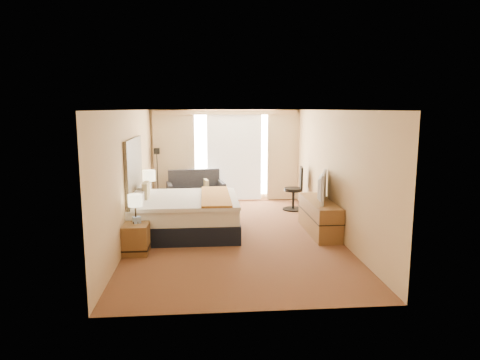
{
  "coord_description": "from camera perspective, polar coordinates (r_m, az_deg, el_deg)",
  "views": [
    {
      "loc": [
        -0.61,
        -8.71,
        2.62
      ],
      "look_at": [
        0.16,
        0.4,
        1.1
      ],
      "focal_mm": 32.0,
      "sensor_mm": 36.0,
      "label": 1
    }
  ],
  "objects": [
    {
      "name": "lamp_left",
      "position": [
        8.01,
        -13.81,
        -2.73
      ],
      "size": [
        0.26,
        0.26,
        0.54
      ],
      "color": "black",
      "rests_on": "nightstand_left"
    },
    {
      "name": "window",
      "position": [
        12.28,
        -0.78,
        3.38
      ],
      "size": [
        2.3,
        0.02,
        2.3
      ],
      "primitive_type": "cube",
      "color": "white",
      "rests_on": "wall_back"
    },
    {
      "name": "wall_back",
      "position": [
        12.29,
        -1.96,
        3.29
      ],
      "size": [
        4.2,
        0.02,
        2.6
      ],
      "primitive_type": "cube",
      "color": "#E3C28A",
      "rests_on": "ground"
    },
    {
      "name": "wall_right",
      "position": [
        9.21,
        12.33,
        1.0
      ],
      "size": [
        0.02,
        7.0,
        2.6
      ],
      "primitive_type": "cube",
      "color": "#E3C28A",
      "rests_on": "ground"
    },
    {
      "name": "lamp_right",
      "position": [
        10.41,
        -12.04,
        0.5
      ],
      "size": [
        0.3,
        0.3,
        0.63
      ],
      "color": "black",
      "rests_on": "nightstand_right"
    },
    {
      "name": "media_dresser",
      "position": [
        9.32,
        10.53,
        -4.8
      ],
      "size": [
        0.5,
        1.8,
        0.7
      ],
      "primitive_type": "cube",
      "color": "brown",
      "rests_on": "floor"
    },
    {
      "name": "curtains",
      "position": [
        12.17,
        -1.95,
        3.74
      ],
      "size": [
        4.12,
        0.19,
        2.56
      ],
      "color": "beige",
      "rests_on": "floor"
    },
    {
      "name": "floor",
      "position": [
        9.11,
        -0.79,
        -7.26
      ],
      "size": [
        4.2,
        7.0,
        0.02
      ],
      "primitive_type": "cube",
      "color": "maroon",
      "rests_on": "ground"
    },
    {
      "name": "television",
      "position": [
        9.13,
        10.42,
        -0.87
      ],
      "size": [
        0.47,
        1.06,
        0.62
      ],
      "primitive_type": "imported",
      "rotation": [
        0.0,
        0.0,
        1.25
      ],
      "color": "black",
      "rests_on": "media_dresser"
    },
    {
      "name": "tissue_box",
      "position": [
        8.1,
        -13.6,
        -5.19
      ],
      "size": [
        0.17,
        0.17,
        0.12
      ],
      "primitive_type": "cube",
      "rotation": [
        0.0,
        0.0,
        0.43
      ],
      "color": "#91AFE0",
      "rests_on": "nightstand_left"
    },
    {
      "name": "bed",
      "position": [
        9.23,
        -7.52,
        -4.53
      ],
      "size": [
        2.27,
        2.08,
        1.1
      ],
      "color": "black",
      "rests_on": "floor"
    },
    {
      "name": "telephone",
      "position": [
        10.6,
        -11.3,
        -1.8
      ],
      "size": [
        0.21,
        0.18,
        0.07
      ],
      "primitive_type": "cube",
      "rotation": [
        0.0,
        0.0,
        0.22
      ],
      "color": "black",
      "rests_on": "nightstand_right"
    },
    {
      "name": "nightstand_right",
      "position": [
        10.5,
        -11.62,
        -3.65
      ],
      "size": [
        0.45,
        0.52,
        0.55
      ],
      "primitive_type": "cube",
      "color": "brown",
      "rests_on": "floor"
    },
    {
      "name": "desk_chair",
      "position": [
        11.26,
        7.44,
        -1.44
      ],
      "size": [
        0.55,
        0.55,
        1.14
      ],
      "rotation": [
        0.0,
        0.0,
        -0.15
      ],
      "color": "black",
      "rests_on": "floor"
    },
    {
      "name": "ceiling",
      "position": [
        8.73,
        -0.83,
        9.32
      ],
      "size": [
        4.2,
        7.0,
        0.02
      ],
      "primitive_type": "cube",
      "color": "white",
      "rests_on": "wall_back"
    },
    {
      "name": "wall_left",
      "position": [
        8.93,
        -14.38,
        0.66
      ],
      "size": [
        0.02,
        7.0,
        2.6
      ],
      "primitive_type": "cube",
      "color": "#E3C28A",
      "rests_on": "ground"
    },
    {
      "name": "floor_lamp",
      "position": [
        11.96,
        -10.99,
        2.01
      ],
      "size": [
        0.2,
        0.2,
        1.56
      ],
      "color": "black",
      "rests_on": "floor"
    },
    {
      "name": "loveseat",
      "position": [
        11.78,
        -5.9,
        -1.86
      ],
      "size": [
        1.65,
        1.06,
        0.96
      ],
      "rotation": [
        0.0,
        0.0,
        0.16
      ],
      "color": "#561A18",
      "rests_on": "floor"
    },
    {
      "name": "headboard",
      "position": [
        9.12,
        -13.92,
        0.73
      ],
      "size": [
        0.06,
        1.85,
        1.5
      ],
      "primitive_type": "cube",
      "color": "black",
      "rests_on": "wall_left"
    },
    {
      "name": "wall_front",
      "position": [
        5.41,
        1.8,
        -4.7
      ],
      "size": [
        4.2,
        0.02,
        2.6
      ],
      "primitive_type": "cube",
      "color": "#E3C28A",
      "rests_on": "ground"
    },
    {
      "name": "nightstand_left",
      "position": [
        8.11,
        -13.68,
        -7.64
      ],
      "size": [
        0.45,
        0.52,
        0.55
      ],
      "primitive_type": "cube",
      "color": "brown",
      "rests_on": "floor"
    }
  ]
}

